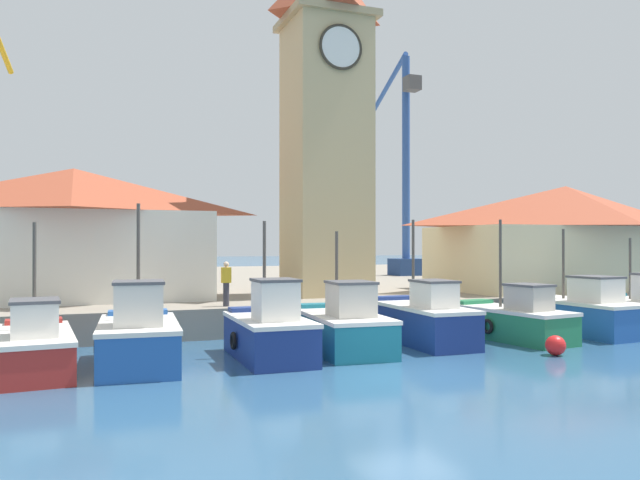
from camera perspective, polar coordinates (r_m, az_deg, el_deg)
ground_plane at (r=16.58m, az=7.83°, el=-11.99°), size 300.00×300.00×0.00m
quay_wharf at (r=42.37m, az=-10.06°, el=-4.15°), size 120.00×40.00×1.08m
fishing_boat_left_outer at (r=17.98m, az=-24.66°, el=-8.85°), size 2.18×4.71×3.93m
fishing_boat_left_inner at (r=17.79m, az=-16.29°, el=-8.55°), size 2.37×4.51×4.48m
fishing_boat_mid_left at (r=18.29m, az=-4.66°, el=-8.36°), size 2.04×4.17×4.03m
fishing_boat_center at (r=19.62m, az=2.11°, el=-7.94°), size 2.36×4.76×3.75m
fishing_boat_mid_right at (r=21.43m, az=9.34°, el=-7.22°), size 1.95×4.90×4.18m
fishing_boat_right_inner at (r=22.87m, az=17.24°, el=-6.98°), size 2.38×4.66×4.21m
fishing_boat_right_outer at (r=25.36m, az=22.50°, el=-6.15°), size 2.46×5.25×3.92m
clock_tower at (r=28.29m, az=0.54°, el=11.53°), size 3.81×3.81×16.96m
warehouse_left at (r=27.54m, az=-21.61°, el=0.67°), size 11.03×6.64×5.37m
warehouse_right at (r=34.04m, az=21.57°, el=0.33°), size 13.37×6.83×5.20m
port_crane_far at (r=45.79m, az=7.73°, el=4.70°), size 2.68×10.62×16.18m
mooring_buoy at (r=20.18m, az=20.73°, el=-9.00°), size 0.60×0.60×0.60m
dock_worker_near_tower at (r=22.88m, az=-8.57°, el=-3.90°), size 0.34×0.22×1.62m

